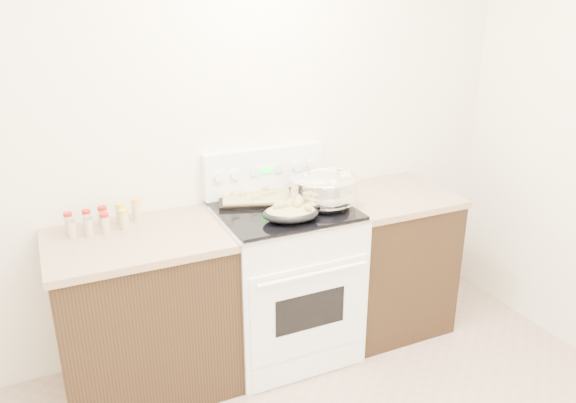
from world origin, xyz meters
TOP-DOWN VIEW (x-y plane):
  - room_shell at (0.00, 0.00)m, footprint 4.10×3.60m
  - counter_left at (-0.48, 1.43)m, footprint 0.93×0.67m
  - counter_right at (1.08, 1.43)m, footprint 0.73×0.67m
  - kitchen_range at (0.35, 1.42)m, footprint 0.78×0.73m
  - mixing_bowl at (0.57, 1.36)m, footprint 0.47×0.47m
  - roasting_pan at (0.30, 1.24)m, footprint 0.35×0.28m
  - baking_sheet at (0.25, 1.61)m, footprint 0.52×0.43m
  - wooden_spoon at (0.31, 1.34)m, footprint 0.12×0.26m
  - blue_ladle at (0.69, 1.37)m, footprint 0.17×0.23m
  - spice_jars at (-0.62, 1.59)m, footprint 0.40×0.15m

SIDE VIEW (x-z plane):
  - counter_left at x=-0.48m, z-range 0.00..0.92m
  - counter_right at x=1.08m, z-range 0.00..0.92m
  - kitchen_range at x=0.35m, z-range -0.12..1.10m
  - wooden_spoon at x=0.31m, z-range 0.93..0.98m
  - baking_sheet at x=0.25m, z-range 0.93..0.99m
  - blue_ladle at x=0.69m, z-range 0.93..1.02m
  - spice_jars at x=-0.62m, z-range 0.91..1.04m
  - roasting_pan at x=0.30m, z-range 0.93..1.05m
  - mixing_bowl at x=0.57m, z-range 0.92..1.15m
  - room_shell at x=0.00m, z-range 0.33..3.08m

